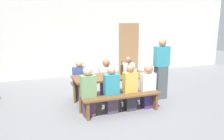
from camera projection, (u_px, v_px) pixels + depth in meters
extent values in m
plane|color=slate|center=(112.00, 103.00, 5.70)|extent=(24.00, 24.00, 0.00)
cube|color=silver|center=(82.00, 36.00, 8.56)|extent=(14.00, 0.20, 3.20)
cube|color=#9E7247|center=(129.00, 48.00, 9.23)|extent=(0.90, 0.06, 2.10)
cube|color=brown|center=(112.00, 77.00, 5.55)|extent=(2.00, 0.83, 0.05)
cylinder|color=brown|center=(80.00, 99.00, 4.99)|extent=(0.07, 0.07, 0.70)
cylinder|color=brown|center=(150.00, 91.00, 5.61)|extent=(0.07, 0.07, 0.70)
cylinder|color=brown|center=(75.00, 90.00, 5.64)|extent=(0.07, 0.07, 0.70)
cylinder|color=brown|center=(137.00, 84.00, 6.27)|extent=(0.07, 0.07, 0.70)
cube|color=brown|center=(123.00, 96.00, 4.95)|extent=(1.90, 0.30, 0.04)
cube|color=brown|center=(87.00, 110.00, 4.71)|extent=(0.06, 0.24, 0.41)
cube|color=brown|center=(154.00, 101.00, 5.29)|extent=(0.06, 0.24, 0.41)
cube|color=brown|center=(104.00, 81.00, 6.27)|extent=(1.90, 0.30, 0.04)
cube|color=brown|center=(75.00, 91.00, 6.02)|extent=(0.06, 0.24, 0.41)
cube|color=brown|center=(130.00, 85.00, 6.60)|extent=(0.06, 0.24, 0.41)
cylinder|color=#143319|center=(129.00, 70.00, 5.64)|extent=(0.07, 0.07, 0.23)
cylinder|color=#143319|center=(129.00, 64.00, 5.61)|extent=(0.03, 0.03, 0.08)
cylinder|color=black|center=(129.00, 63.00, 5.60)|extent=(0.03, 0.03, 0.01)
cylinder|color=#234C2D|center=(122.00, 69.00, 5.74)|extent=(0.08, 0.08, 0.23)
cylinder|color=#234C2D|center=(122.00, 63.00, 5.71)|extent=(0.03, 0.03, 0.09)
cylinder|color=black|center=(122.00, 62.00, 5.70)|extent=(0.03, 0.03, 0.01)
cylinder|color=#332814|center=(122.00, 71.00, 5.63)|extent=(0.07, 0.07, 0.21)
cylinder|color=#332814|center=(122.00, 66.00, 5.60)|extent=(0.02, 0.02, 0.08)
cylinder|color=black|center=(122.00, 64.00, 5.59)|extent=(0.03, 0.03, 0.01)
cylinder|color=#194723|center=(131.00, 72.00, 5.49)|extent=(0.08, 0.08, 0.21)
cylinder|color=#194723|center=(132.00, 66.00, 5.46)|extent=(0.03, 0.03, 0.08)
cylinder|color=black|center=(132.00, 64.00, 5.45)|extent=(0.03, 0.03, 0.01)
cylinder|color=silver|center=(136.00, 74.00, 5.69)|extent=(0.06, 0.06, 0.01)
cylinder|color=silver|center=(136.00, 73.00, 5.69)|extent=(0.01, 0.01, 0.08)
cone|color=#D18C93|center=(136.00, 70.00, 5.67)|extent=(0.07, 0.07, 0.09)
cylinder|color=silver|center=(133.00, 71.00, 6.11)|extent=(0.06, 0.06, 0.01)
cylinder|color=silver|center=(133.00, 69.00, 6.10)|extent=(0.01, 0.01, 0.07)
cone|color=maroon|center=(133.00, 67.00, 6.09)|extent=(0.07, 0.07, 0.09)
cylinder|color=silver|center=(93.00, 81.00, 5.05)|extent=(0.06, 0.06, 0.01)
cylinder|color=silver|center=(93.00, 79.00, 5.04)|extent=(0.01, 0.01, 0.08)
cone|color=beige|center=(93.00, 75.00, 5.02)|extent=(0.07, 0.07, 0.09)
cylinder|color=silver|center=(138.00, 76.00, 5.48)|extent=(0.06, 0.06, 0.01)
cylinder|color=silver|center=(138.00, 75.00, 5.47)|extent=(0.01, 0.01, 0.07)
cone|color=maroon|center=(138.00, 72.00, 5.45)|extent=(0.06, 0.06, 0.09)
cube|color=#563B50|center=(89.00, 106.00, 4.87)|extent=(0.25, 0.24, 0.45)
cube|color=#729966|center=(88.00, 86.00, 4.77)|extent=(0.34, 0.20, 0.50)
sphere|color=beige|center=(88.00, 71.00, 4.69)|extent=(0.21, 0.21, 0.21)
cube|color=#4E4154|center=(111.00, 103.00, 5.06)|extent=(0.26, 0.24, 0.45)
cube|color=teal|center=(111.00, 84.00, 4.96)|extent=(0.35, 0.20, 0.48)
sphere|color=tan|center=(111.00, 70.00, 4.89)|extent=(0.19, 0.19, 0.19)
cube|color=#3A3640|center=(130.00, 101.00, 5.22)|extent=(0.25, 0.24, 0.45)
cube|color=gold|center=(130.00, 82.00, 5.12)|extent=(0.33, 0.20, 0.49)
sphere|color=#A87A5B|center=(130.00, 68.00, 5.05)|extent=(0.19, 0.19, 0.19)
cube|color=#433170|center=(147.00, 98.00, 5.38)|extent=(0.27, 0.24, 0.45)
cube|color=silver|center=(148.00, 82.00, 5.29)|extent=(0.36, 0.20, 0.43)
sphere|color=#A87A5B|center=(148.00, 69.00, 5.22)|extent=(0.22, 0.22, 0.22)
cube|color=#46434D|center=(80.00, 92.00, 5.92)|extent=(0.27, 0.24, 0.45)
cube|color=#384C8C|center=(79.00, 76.00, 5.82)|extent=(0.36, 0.20, 0.47)
sphere|color=tan|center=(79.00, 63.00, 5.75)|extent=(0.20, 0.20, 0.20)
cube|color=#4A2661|center=(106.00, 89.00, 6.18)|extent=(0.31, 0.24, 0.45)
cube|color=silver|center=(106.00, 74.00, 6.09)|extent=(0.41, 0.20, 0.43)
sphere|color=#846047|center=(106.00, 63.00, 6.02)|extent=(0.21, 0.21, 0.21)
cube|color=#304D34|center=(128.00, 86.00, 6.42)|extent=(0.26, 0.24, 0.45)
cube|color=silver|center=(128.00, 71.00, 6.32)|extent=(0.34, 0.20, 0.49)
sphere|color=#846047|center=(128.00, 60.00, 6.24)|extent=(0.19, 0.19, 0.19)
cube|color=#4A5355|center=(160.00, 82.00, 5.99)|extent=(0.31, 0.24, 0.93)
cube|color=teal|center=(162.00, 56.00, 5.83)|extent=(0.41, 0.20, 0.54)
sphere|color=#A87A5B|center=(162.00, 42.00, 5.76)|extent=(0.21, 0.21, 0.21)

